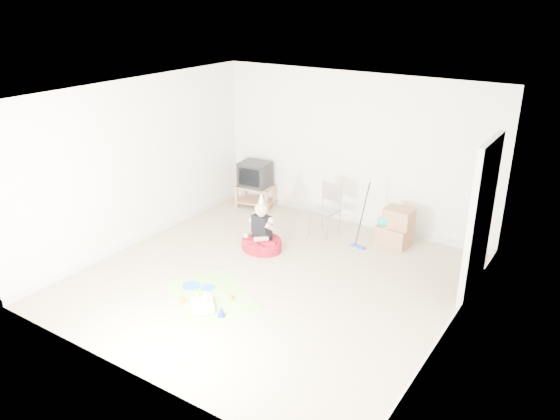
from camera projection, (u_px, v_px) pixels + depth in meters
The scene contains 16 objects.
ground at pixel (270, 279), 7.72m from camera, with size 5.00×5.00×0.00m, color tan.
doorway_recess at pixel (482, 223), 7.01m from camera, with size 0.02×0.90×2.05m, color black.
tv_stand at pixel (255, 194), 10.20m from camera, with size 0.74×0.53×0.42m.
crt_tv at pixel (255, 174), 10.06m from camera, with size 0.53×0.44×0.46m, color black.
folding_chair at pixel (325, 210), 8.97m from camera, with size 0.46×0.44×0.89m.
cardboard_boxes at pixel (395, 228), 8.64m from camera, with size 0.54×0.43×0.63m.
floor_mop at pixel (359, 232), 8.58m from camera, with size 0.26×0.34×1.01m.
book_pile at pixel (475, 266), 7.99m from camera, with size 0.25×0.29×0.08m.
seated_woman at pixel (262, 238), 8.53m from camera, with size 0.74×0.74×0.95m.
party_mat at pixel (211, 296), 7.29m from camera, with size 1.28×0.93×0.01m, color #ED317C.
birthday_cake at pixel (203, 306), 6.98m from camera, with size 0.43×0.43×0.16m.
blue_plate_near at pixel (208, 288), 7.48m from camera, with size 0.19×0.19×0.01m, color blue.
blue_plate_far at pixel (191, 286), 7.52m from camera, with size 0.25×0.25×0.01m, color blue.
orange_cup_near at pixel (230, 297), 7.18m from camera, with size 0.06×0.06×0.07m, color orange.
orange_cup_far at pixel (182, 300), 7.10m from camera, with size 0.07×0.07×0.08m, color orange.
blue_party_hat at pixel (221, 311), 6.81m from camera, with size 0.10×0.10×0.15m, color #1B26C1.
Camera 1 is at (3.84, -5.61, 3.80)m, focal length 35.00 mm.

